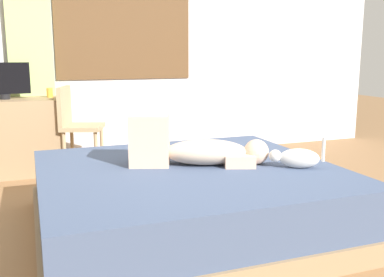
{
  "coord_description": "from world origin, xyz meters",
  "views": [
    {
      "loc": [
        -1.1,
        -2.52,
        1.17
      ],
      "look_at": [
        -0.04,
        0.34,
        0.58
      ],
      "focal_mm": 41.14,
      "sensor_mm": 36.0,
      "label": 1
    }
  ],
  "objects_px": {
    "cat": "(296,158)",
    "chair_by_desk": "(75,122)",
    "bed": "(188,198)",
    "person_lying": "(192,148)",
    "desk": "(15,137)",
    "cup": "(50,93)",
    "tv_monitor": "(3,80)"
  },
  "relations": [
    {
      "from": "person_lying",
      "to": "cat",
      "type": "bearing_deg",
      "value": -28.31
    },
    {
      "from": "bed",
      "to": "cup",
      "type": "distance_m",
      "value": 2.2
    },
    {
      "from": "person_lying",
      "to": "chair_by_desk",
      "type": "xyz_separation_m",
      "value": [
        -0.6,
        1.69,
        -0.04
      ]
    },
    {
      "from": "bed",
      "to": "cat",
      "type": "bearing_deg",
      "value": -22.08
    },
    {
      "from": "bed",
      "to": "person_lying",
      "type": "height_order",
      "value": "person_lying"
    },
    {
      "from": "desk",
      "to": "chair_by_desk",
      "type": "height_order",
      "value": "chair_by_desk"
    },
    {
      "from": "cup",
      "to": "desk",
      "type": "bearing_deg",
      "value": -172.83
    },
    {
      "from": "tv_monitor",
      "to": "chair_by_desk",
      "type": "xyz_separation_m",
      "value": [
        0.63,
        -0.19,
        -0.41
      ]
    },
    {
      "from": "cat",
      "to": "cup",
      "type": "bearing_deg",
      "value": 122.3
    },
    {
      "from": "person_lying",
      "to": "desk",
      "type": "height_order",
      "value": "person_lying"
    },
    {
      "from": "cup",
      "to": "chair_by_desk",
      "type": "xyz_separation_m",
      "value": [
        0.21,
        -0.23,
        -0.28
      ]
    },
    {
      "from": "cat",
      "to": "desk",
      "type": "height_order",
      "value": "desk"
    },
    {
      "from": "bed",
      "to": "cup",
      "type": "relative_size",
      "value": 20.39
    },
    {
      "from": "person_lying",
      "to": "cat",
      "type": "xyz_separation_m",
      "value": [
        0.61,
        -0.33,
        -0.05
      ]
    },
    {
      "from": "cat",
      "to": "chair_by_desk",
      "type": "relative_size",
      "value": 0.37
    },
    {
      "from": "person_lying",
      "to": "desk",
      "type": "bearing_deg",
      "value": 121.85
    },
    {
      "from": "bed",
      "to": "tv_monitor",
      "type": "bearing_deg",
      "value": 121.37
    },
    {
      "from": "tv_monitor",
      "to": "cup",
      "type": "bearing_deg",
      "value": 6.1
    },
    {
      "from": "person_lying",
      "to": "cup",
      "type": "relative_size",
      "value": 9.63
    },
    {
      "from": "desk",
      "to": "chair_by_desk",
      "type": "bearing_deg",
      "value": -18.19
    },
    {
      "from": "desk",
      "to": "chair_by_desk",
      "type": "relative_size",
      "value": 1.05
    },
    {
      "from": "person_lying",
      "to": "cat",
      "type": "relative_size",
      "value": 2.88
    },
    {
      "from": "person_lying",
      "to": "desk",
      "type": "relative_size",
      "value": 1.03
    },
    {
      "from": "cat",
      "to": "tv_monitor",
      "type": "bearing_deg",
      "value": 129.84
    },
    {
      "from": "cup",
      "to": "tv_monitor",
      "type": "bearing_deg",
      "value": -173.9
    },
    {
      "from": "bed",
      "to": "cat",
      "type": "xyz_separation_m",
      "value": [
        0.66,
        -0.27,
        0.29
      ]
    },
    {
      "from": "cat",
      "to": "chair_by_desk",
      "type": "distance_m",
      "value": 2.35
    },
    {
      "from": "bed",
      "to": "desk",
      "type": "xyz_separation_m",
      "value": [
        -1.12,
        1.94,
        0.16
      ]
    },
    {
      "from": "person_lying",
      "to": "bed",
      "type": "bearing_deg",
      "value": -126.99
    },
    {
      "from": "bed",
      "to": "cup",
      "type": "bearing_deg",
      "value": 111.08
    },
    {
      "from": "tv_monitor",
      "to": "cup",
      "type": "relative_size",
      "value": 5.0
    },
    {
      "from": "person_lying",
      "to": "cup",
      "type": "distance_m",
      "value": 2.1
    }
  ]
}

